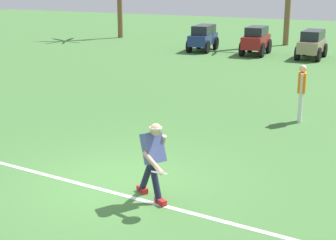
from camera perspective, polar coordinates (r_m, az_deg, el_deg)
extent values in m
plane|color=#407036|center=(10.00, -5.33, -6.93)|extent=(80.00, 80.00, 0.00)
cube|color=white|center=(9.65, -6.76, -7.81)|extent=(26.54, 2.24, 0.01)
cylinder|color=#191E38|center=(9.05, -1.39, -6.89)|extent=(0.37, 0.28, 0.72)
cube|color=red|center=(9.05, -0.83, -9.03)|extent=(0.28, 0.22, 0.10)
cylinder|color=#191E38|center=(9.30, -2.42, -6.28)|extent=(0.44, 0.32, 0.69)
cube|color=red|center=(9.54, -2.87, -7.72)|extent=(0.28, 0.22, 0.10)
cube|color=#4C5699|center=(8.89, -1.66, -3.08)|extent=(0.49, 0.48, 0.58)
sphere|color=tan|center=(8.71, -1.37, -1.07)|extent=(0.29, 0.29, 0.21)
cylinder|color=white|center=(8.70, -1.37, -0.88)|extent=(0.29, 0.29, 0.03)
cylinder|color=tan|center=(8.63, -1.68, -4.77)|extent=(0.54, 0.35, 0.27)
cylinder|color=tan|center=(9.04, -0.75, -2.98)|extent=(0.29, 0.21, 0.49)
cylinder|color=white|center=(8.48, -0.98, -5.87)|extent=(0.27, 0.26, 0.12)
cylinder|color=silver|center=(14.30, 14.43, 1.32)|extent=(0.13, 0.13, 0.82)
cylinder|color=silver|center=(14.48, 14.48, 1.49)|extent=(0.13, 0.13, 0.82)
cube|color=orange|center=(14.24, 14.64, 4.06)|extent=(0.25, 0.37, 0.54)
cylinder|color=beige|center=(14.04, 14.58, 3.93)|extent=(0.08, 0.08, 0.52)
cylinder|color=beige|center=(14.45, 14.70, 4.25)|extent=(0.08, 0.08, 0.52)
sphere|color=beige|center=(14.18, 14.74, 5.52)|extent=(0.23, 0.23, 0.20)
cube|color=navy|center=(27.59, 3.89, 8.91)|extent=(1.20, 2.49, 0.55)
cube|color=#1E232B|center=(27.68, 4.00, 9.98)|extent=(1.03, 1.88, 0.46)
cylinder|color=black|center=(28.56, 3.44, 8.59)|extent=(0.25, 0.68, 0.66)
cylinder|color=black|center=(28.29, 5.32, 8.49)|extent=(0.25, 0.68, 0.66)
cylinder|color=black|center=(26.97, 2.37, 8.19)|extent=(0.25, 0.68, 0.66)
cylinder|color=black|center=(26.69, 4.34, 8.08)|extent=(0.25, 0.68, 0.66)
cube|color=maroon|center=(26.49, 9.72, 8.56)|extent=(1.13, 2.41, 0.60)
cube|color=#1E232B|center=(26.48, 9.80, 9.69)|extent=(0.96, 1.60, 0.44)
cylinder|color=black|center=(27.39, 9.07, 8.19)|extent=(0.23, 0.73, 0.72)
cylinder|color=black|center=(27.18, 11.09, 8.03)|extent=(0.23, 0.73, 0.72)
cylinder|color=black|center=(25.90, 8.22, 7.80)|extent=(0.23, 0.73, 0.72)
cylinder|color=black|center=(25.67, 10.35, 7.64)|extent=(0.23, 0.73, 0.72)
cube|color=#998466|center=(25.81, 15.64, 7.91)|extent=(0.99, 2.41, 0.55)
cube|color=#1E232B|center=(25.90, 15.79, 9.05)|extent=(0.87, 1.81, 0.46)
cylinder|color=black|center=(26.75, 14.92, 7.62)|extent=(0.19, 0.66, 0.66)
cylinder|color=black|center=(26.58, 16.96, 7.42)|extent=(0.19, 0.66, 0.66)
cylinder|color=black|center=(25.12, 14.15, 7.18)|extent=(0.19, 0.66, 0.66)
cylinder|color=black|center=(24.94, 16.32, 6.97)|extent=(0.19, 0.66, 0.66)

